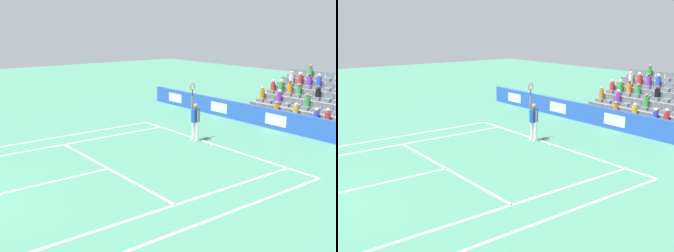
% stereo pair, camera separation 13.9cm
% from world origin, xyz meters
% --- Properties ---
extents(line_baseline, '(10.97, 0.10, 0.01)m').
position_xyz_m(line_baseline, '(0.00, -11.89, 0.00)').
color(line_baseline, white).
rests_on(line_baseline, ground).
extents(line_service, '(8.23, 0.10, 0.01)m').
position_xyz_m(line_service, '(0.00, -6.40, 0.00)').
color(line_service, white).
rests_on(line_service, ground).
extents(line_centre_service, '(0.10, 6.40, 0.01)m').
position_xyz_m(line_centre_service, '(0.00, -3.20, 0.00)').
color(line_centre_service, white).
rests_on(line_centre_service, ground).
extents(line_singles_sideline_left, '(0.10, 11.89, 0.01)m').
position_xyz_m(line_singles_sideline_left, '(4.12, -5.95, 0.00)').
color(line_singles_sideline_left, white).
rests_on(line_singles_sideline_left, ground).
extents(line_singles_sideline_right, '(0.10, 11.89, 0.01)m').
position_xyz_m(line_singles_sideline_right, '(-4.12, -5.95, 0.00)').
color(line_singles_sideline_right, white).
rests_on(line_singles_sideline_right, ground).
extents(line_doubles_sideline_left, '(0.10, 11.89, 0.01)m').
position_xyz_m(line_doubles_sideline_left, '(5.49, -5.95, 0.00)').
color(line_doubles_sideline_left, white).
rests_on(line_doubles_sideline_left, ground).
extents(line_doubles_sideline_right, '(0.10, 11.89, 0.01)m').
position_xyz_m(line_doubles_sideline_right, '(-5.49, -5.95, 0.00)').
color(line_doubles_sideline_right, white).
rests_on(line_doubles_sideline_right, ground).
extents(line_centre_mark, '(0.10, 0.20, 0.01)m').
position_xyz_m(line_centre_mark, '(0.00, -11.79, 0.00)').
color(line_centre_mark, white).
rests_on(line_centre_mark, ground).
extents(sponsor_barrier, '(21.05, 0.22, 1.05)m').
position_xyz_m(sponsor_barrier, '(-0.00, -16.39, 0.52)').
color(sponsor_barrier, blue).
rests_on(sponsor_barrier, ground).
extents(tennis_player, '(0.53, 0.38, 2.85)m').
position_xyz_m(tennis_player, '(1.01, -11.64, 0.99)').
color(tennis_player, white).
rests_on(tennis_player, ground).
extents(stadium_stand, '(6.20, 4.75, 3.00)m').
position_xyz_m(stadium_stand, '(0.01, -19.94, 0.83)').
color(stadium_stand, gray).
rests_on(stadium_stand, ground).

